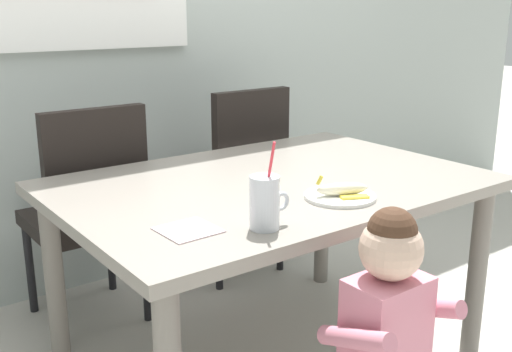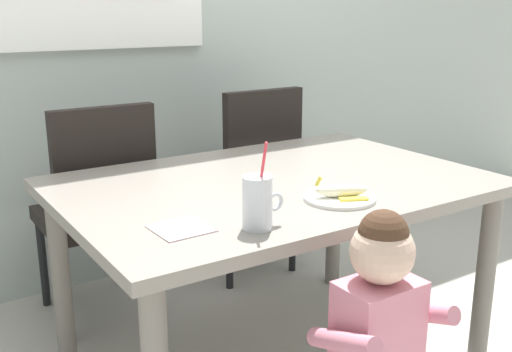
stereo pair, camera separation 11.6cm
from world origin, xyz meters
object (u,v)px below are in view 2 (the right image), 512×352
Objects in this scene: dining_table at (274,204)px; dining_chair_right at (250,171)px; dining_chair_left at (99,202)px; peeled_banana at (342,191)px; toddler_standing at (378,321)px; paper_napkin at (181,228)px; milk_cup at (258,206)px; snack_plate at (340,198)px.

dining_chair_right is at bearing 62.99° from dining_table.
peeled_banana is (0.46, -1.01, 0.23)m from dining_chair_left.
paper_napkin is at bearing 133.78° from toddler_standing.
milk_cup is at bearing 58.28° from dining_chair_right.
dining_table is at bearing 98.39° from snack_plate.
peeled_banana is (-0.34, -1.08, 0.23)m from dining_chair_right.
milk_cup reaches higher than toddler_standing.
milk_cup is (-0.32, -0.38, 0.16)m from dining_table.
dining_chair_left is 1.15× the size of toddler_standing.
paper_napkin is at bearing 148.39° from milk_cup.
dining_chair_left is 1.11m from milk_cup.
toddler_standing is 5.59× the size of paper_napkin.
milk_cup is at bearing -169.87° from peeled_banana.
dining_chair_right is 3.83× the size of milk_cup.
dining_chair_left is at bearing 114.46° from peeled_banana.
milk_cup is 0.22m from paper_napkin.
toddler_standing is 3.35× the size of milk_cup.
dining_chair_right is 1.15× the size of toddler_standing.
milk_cup reaches higher than paper_napkin.
dining_chair_left is 4.17× the size of snack_plate.
dining_chair_right reaches higher than dining_table.
peeled_banana is at bearing -4.91° from paper_napkin.
dining_chair_right is at bearing 70.42° from toddler_standing.
dining_table is 0.82m from dining_chair_left.
toddler_standing reaches higher than snack_plate.
paper_napkin is (-0.38, 0.40, 0.22)m from toddler_standing.
dining_table is 0.52m from milk_cup.
snack_plate is at bearing 114.62° from dining_chair_left.
dining_table is 0.32m from snack_plate.
dining_chair_right reaches higher than toddler_standing.
dining_chair_right is 6.40× the size of paper_napkin.
peeled_banana is at bearing 72.31° from dining_chair_right.
milk_cup is 1.46× the size of peeled_banana.
dining_table is 1.54× the size of dining_chair_left.
toddler_standing is 0.46m from peeled_banana.
toddler_standing is at bearing -100.10° from dining_table.
dining_chair_right is 1.37m from paper_napkin.
toddler_standing is 0.45m from milk_cup.
paper_napkin is (-0.54, 0.04, -0.00)m from snack_plate.
dining_chair_left is 1.00× the size of dining_chair_right.
milk_cup is 1.09× the size of snack_plate.
dining_chair_right reaches higher than paper_napkin.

